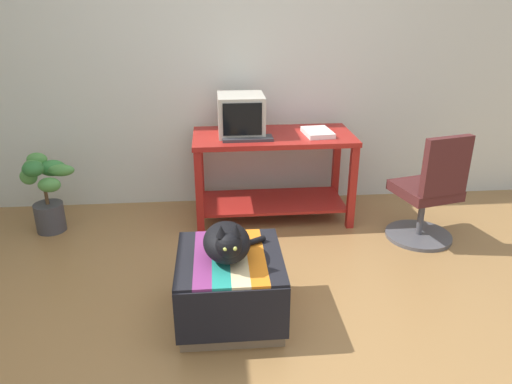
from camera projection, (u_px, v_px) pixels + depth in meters
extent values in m
plane|color=olive|center=(264.00, 337.00, 2.75)|extent=(14.00, 14.00, 0.00)
cube|color=silver|center=(241.00, 59.00, 4.14)|extent=(8.00, 0.10, 2.60)
cube|color=maroon|center=(199.00, 194.00, 3.81)|extent=(0.06, 0.06, 0.71)
cube|color=maroon|center=(352.00, 188.00, 3.91)|extent=(0.06, 0.06, 0.71)
cube|color=maroon|center=(336.00, 166.00, 4.41)|extent=(0.06, 0.06, 0.71)
cube|color=maroon|center=(200.00, 170.00, 4.30)|extent=(0.06, 0.06, 0.71)
cube|color=maroon|center=(272.00, 201.00, 4.19)|extent=(1.22, 0.53, 0.02)
cube|color=maroon|center=(273.00, 137.00, 3.96)|extent=(1.33, 0.63, 0.04)
cube|color=#BCB7A8|center=(241.00, 133.00, 3.97)|extent=(0.26, 0.27, 0.02)
cube|color=#BCB7A8|center=(241.00, 114.00, 3.91)|extent=(0.37, 0.39, 0.33)
cube|color=black|center=(242.00, 119.00, 3.72)|extent=(0.30, 0.01, 0.25)
cube|color=#333338|center=(247.00, 138.00, 3.80)|extent=(0.40, 0.16, 0.02)
cube|color=white|center=(318.00, 132.00, 3.94)|extent=(0.24, 0.31, 0.04)
cube|color=#7A664C|center=(230.00, 288.00, 2.86)|extent=(0.58, 0.60, 0.40)
cube|color=black|center=(232.00, 317.00, 2.54)|extent=(0.61, 0.01, 0.32)
cube|color=black|center=(185.00, 259.00, 2.76)|extent=(0.10, 0.65, 0.02)
cube|color=#7A2D6B|center=(203.00, 258.00, 2.76)|extent=(0.10, 0.65, 0.02)
cube|color=#1E897A|center=(221.00, 258.00, 2.77)|extent=(0.10, 0.65, 0.02)
cube|color=beige|center=(238.00, 257.00, 2.78)|extent=(0.10, 0.65, 0.02)
cube|color=orange|center=(256.00, 256.00, 2.79)|extent=(0.10, 0.65, 0.02)
cube|color=black|center=(273.00, 255.00, 2.80)|extent=(0.10, 0.65, 0.02)
ellipsoid|color=black|center=(227.00, 242.00, 2.72)|extent=(0.29, 0.38, 0.20)
sphere|color=black|center=(229.00, 245.00, 2.57)|extent=(0.15, 0.15, 0.15)
cylinder|color=black|center=(244.00, 244.00, 2.86)|extent=(0.27, 0.17, 0.04)
cone|color=black|center=(221.00, 231.00, 2.53)|extent=(0.06, 0.06, 0.07)
cone|color=black|center=(236.00, 230.00, 2.55)|extent=(0.06, 0.06, 0.07)
sphere|color=#C6D151|center=(225.00, 249.00, 2.51)|extent=(0.02, 0.02, 0.02)
sphere|color=#C6D151|center=(235.00, 249.00, 2.51)|extent=(0.02, 0.02, 0.02)
cylinder|color=#3D3D42|center=(50.00, 217.00, 3.95)|extent=(0.23, 0.23, 0.24)
cylinder|color=brown|center=(46.00, 195.00, 3.87)|extent=(0.03, 0.03, 0.16)
ellipsoid|color=#4C8E42|center=(61.00, 170.00, 3.82)|extent=(0.21, 0.09, 0.10)
ellipsoid|color=#38843D|center=(52.00, 168.00, 3.87)|extent=(0.21, 0.15, 0.13)
ellipsoid|color=#4C8E42|center=(37.00, 159.00, 3.86)|extent=(0.16, 0.11, 0.11)
ellipsoid|color=#4C8E42|center=(34.00, 166.00, 3.84)|extent=(0.16, 0.15, 0.11)
ellipsoid|color=#4C8E42|center=(29.00, 177.00, 3.77)|extent=(0.13, 0.09, 0.13)
ellipsoid|color=#2D7033|center=(33.00, 169.00, 3.69)|extent=(0.16, 0.14, 0.12)
ellipsoid|color=#4C8E42|center=(49.00, 185.00, 3.76)|extent=(0.18, 0.12, 0.12)
cylinder|color=#4C4C51|center=(418.00, 235.00, 3.88)|extent=(0.52, 0.52, 0.03)
cylinder|color=#4C4C51|center=(421.00, 215.00, 3.81)|extent=(0.05, 0.05, 0.34)
cube|color=#471E1E|center=(425.00, 190.00, 3.72)|extent=(0.51, 0.51, 0.08)
cube|color=#471E1E|center=(446.00, 166.00, 3.46)|extent=(0.38, 0.15, 0.44)
cylinder|color=#B7B7BC|center=(320.00, 133.00, 3.99)|extent=(0.06, 0.13, 0.01)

